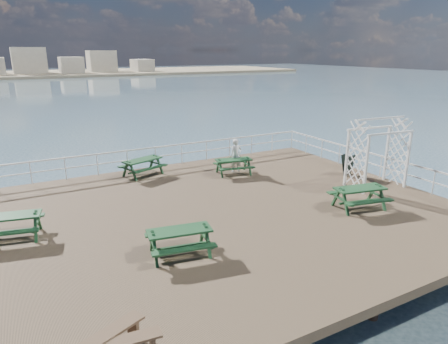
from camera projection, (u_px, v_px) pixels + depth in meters
ground at (216, 215)px, 15.17m from camera, size 18.00×14.00×0.30m
sea_backdrop at (65, 70)px, 133.62m from camera, size 300.00×300.00×9.20m
railing at (187, 172)px, 16.99m from camera, size 17.77×13.76×1.10m
picnic_table_a at (10, 222)px, 12.79m from camera, size 2.16×1.88×0.91m
picnic_table_b at (143, 164)px, 19.36m from camera, size 2.28×2.05×0.92m
picnic_table_c at (234, 163)px, 19.59m from camera, size 1.99×1.73×0.85m
picnic_table_d at (180, 236)px, 11.78m from camera, size 2.11×1.81×0.91m
picnic_table_e at (360, 193)px, 15.29m from camera, size 2.22×1.92×0.95m
flat_bench_near at (110, 336)px, 8.05m from camera, size 1.55×0.92×0.44m
flat_bench_far at (125, 344)px, 7.85m from camera, size 1.48×0.48×0.42m
trellis_arbor at (377, 156)px, 17.55m from camera, size 2.62×1.59×3.10m
sandwich_board at (348, 165)px, 19.45m from camera, size 0.73×0.62×1.03m
person at (236, 156)px, 19.87m from camera, size 0.64×0.45×1.66m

